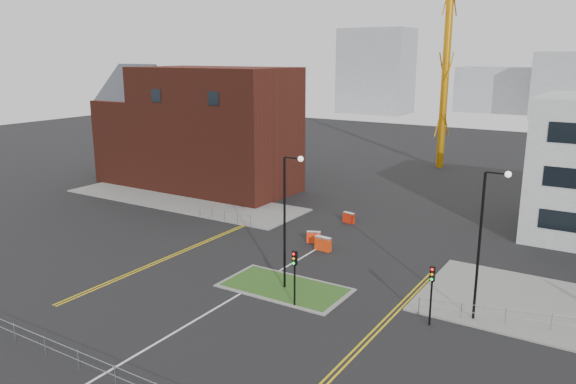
% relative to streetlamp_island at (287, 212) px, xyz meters
% --- Properties ---
extents(ground, '(200.00, 200.00, 0.00)m').
position_rel_streetlamp_island_xyz_m(ground, '(-2.22, -8.00, -5.41)').
color(ground, black).
rests_on(ground, ground).
extents(pavement_left, '(28.00, 8.00, 0.12)m').
position_rel_streetlamp_island_xyz_m(pavement_left, '(-22.22, 14.00, -5.35)').
color(pavement_left, slate).
rests_on(pavement_left, ground).
extents(island_kerb, '(8.60, 4.60, 0.08)m').
position_rel_streetlamp_island_xyz_m(island_kerb, '(-0.22, 0.00, -5.37)').
color(island_kerb, slate).
rests_on(island_kerb, ground).
extents(grass_island, '(8.00, 4.00, 0.12)m').
position_rel_streetlamp_island_xyz_m(grass_island, '(-0.22, 0.00, -5.35)').
color(grass_island, '#1F4717').
rests_on(grass_island, ground).
extents(brick_building, '(24.20, 10.07, 14.24)m').
position_rel_streetlamp_island_xyz_m(brick_building, '(-25.19, 20.00, 1.44)').
color(brick_building, '#4B1C12').
rests_on(brick_building, ground).
extents(streetlamp_island, '(1.46, 0.36, 9.18)m').
position_rel_streetlamp_island_xyz_m(streetlamp_island, '(0.00, 0.00, 0.00)').
color(streetlamp_island, black).
rests_on(streetlamp_island, ground).
extents(streetlamp_right_near, '(1.46, 0.36, 9.18)m').
position_rel_streetlamp_island_xyz_m(streetlamp_right_near, '(12.00, 2.00, 0.00)').
color(streetlamp_right_near, black).
rests_on(streetlamp_right_near, ground).
extents(traffic_light_island, '(0.28, 0.33, 3.65)m').
position_rel_streetlamp_island_xyz_m(traffic_light_island, '(1.78, -2.02, -2.85)').
color(traffic_light_island, black).
rests_on(traffic_light_island, ground).
extents(traffic_light_right, '(0.28, 0.33, 3.65)m').
position_rel_streetlamp_island_xyz_m(traffic_light_right, '(9.78, -0.02, -2.85)').
color(traffic_light_right, black).
rests_on(traffic_light_right, ground).
extents(railing_front, '(24.05, 0.05, 1.10)m').
position_rel_streetlamp_island_xyz_m(railing_front, '(-2.22, -14.00, -4.63)').
color(railing_front, gray).
rests_on(railing_front, ground).
extents(railing_left, '(6.05, 0.05, 1.10)m').
position_rel_streetlamp_island_xyz_m(railing_left, '(-13.22, 10.00, -4.67)').
color(railing_left, gray).
rests_on(railing_left, ground).
extents(centre_line, '(0.15, 30.00, 0.01)m').
position_rel_streetlamp_island_xyz_m(centre_line, '(-2.22, -6.00, -5.41)').
color(centre_line, silver).
rests_on(centre_line, ground).
extents(yellow_left_a, '(0.12, 24.00, 0.01)m').
position_rel_streetlamp_island_xyz_m(yellow_left_a, '(-11.22, 2.00, -5.41)').
color(yellow_left_a, gold).
rests_on(yellow_left_a, ground).
extents(yellow_left_b, '(0.12, 24.00, 0.01)m').
position_rel_streetlamp_island_xyz_m(yellow_left_b, '(-10.92, 2.00, -5.41)').
color(yellow_left_b, gold).
rests_on(yellow_left_b, ground).
extents(yellow_right_a, '(0.12, 20.00, 0.01)m').
position_rel_streetlamp_island_xyz_m(yellow_right_a, '(7.28, -2.00, -5.41)').
color(yellow_right_a, gold).
rests_on(yellow_right_a, ground).
extents(yellow_right_b, '(0.12, 20.00, 0.01)m').
position_rel_streetlamp_island_xyz_m(yellow_right_b, '(7.58, -2.00, -5.41)').
color(yellow_right_b, gold).
rests_on(yellow_right_b, ground).
extents(skyline_a, '(18.00, 12.00, 22.00)m').
position_rel_streetlamp_island_xyz_m(skyline_a, '(-42.22, 112.00, 5.59)').
color(skyline_a, gray).
rests_on(skyline_a, ground).
extents(skyline_d, '(30.00, 12.00, 12.00)m').
position_rel_streetlamp_island_xyz_m(skyline_d, '(-10.22, 132.00, 0.59)').
color(skyline_d, gray).
rests_on(skyline_d, ground).
extents(barrier_left, '(1.21, 0.80, 0.97)m').
position_rel_streetlamp_island_xyz_m(barrier_left, '(-3.22, 9.30, -4.89)').
color(barrier_left, '#FF360E').
rests_on(barrier_left, ground).
extents(barrier_mid, '(1.39, 0.57, 1.14)m').
position_rel_streetlamp_island_xyz_m(barrier_mid, '(-1.62, 8.00, -4.79)').
color(barrier_mid, red).
rests_on(barrier_mid, ground).
extents(barrier_right, '(1.24, 0.68, 0.99)m').
position_rel_streetlamp_island_xyz_m(barrier_right, '(-3.22, 16.00, -4.88)').
color(barrier_right, red).
rests_on(barrier_right, ground).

